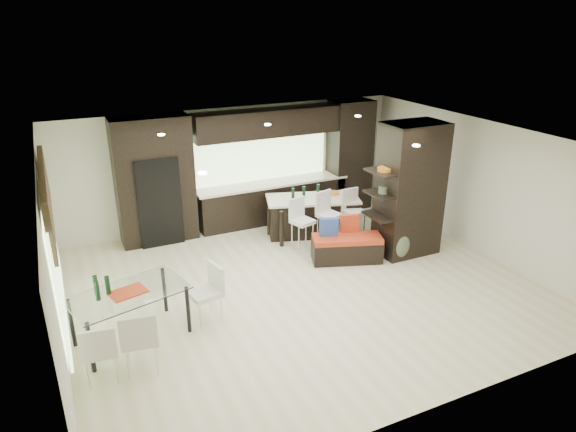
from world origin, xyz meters
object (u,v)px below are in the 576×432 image
stool_right (354,221)px  chair_near (140,341)px  stool_left (302,231)px  bench (347,248)px  kitchen_island (312,216)px  stool_mid (329,225)px  dining_table (131,316)px  floor_vase (399,229)px  chair_end (205,297)px  chair_far (101,353)px

stool_right → chair_near: (-4.97, -2.46, -0.01)m
stool_left → bench: (0.60, -0.78, -0.19)m
kitchen_island → stool_mid: bearing=-72.0°
stool_mid → dining_table: size_ratio=0.57×
stool_left → bench: stool_left is taller
floor_vase → dining_table: floor_vase is taller
dining_table → chair_end: bearing=-14.7°
chair_far → chair_end: bearing=31.4°
stool_left → floor_vase: 1.95m
stool_mid → chair_near: size_ratio=1.06×
stool_right → dining_table: size_ratio=0.56×
stool_mid → chair_near: bearing=-166.1°
stool_right → chair_far: bearing=-159.9°
bench → chair_near: 4.65m
stool_left → stool_mid: 0.62m
stool_right → floor_vase: bearing=-77.2°
chair_end → stool_right: bearing=-77.5°
stool_left → floor_vase: bearing=-51.5°
stool_left → chair_end: size_ratio=1.03×
chair_near → chair_far: chair_near is taller
dining_table → bench: bearing=-3.1°
kitchen_island → chair_near: chair_near is taller
stool_left → dining_table: size_ratio=0.55×
kitchen_island → stool_mid: (0.00, -0.74, 0.06)m
stool_left → stool_mid: (0.62, -0.01, 0.02)m
stool_mid → chair_end: stool_mid is taller
chair_far → dining_table: bearing=62.7°
stool_left → chair_far: 4.90m
chair_far → chair_end: 1.84m
bench → chair_end: chair_end is taller
stool_right → chair_far: 6.01m
stool_mid → chair_near: 4.99m
stool_right → floor_vase: (0.34, -1.13, 0.19)m
kitchen_island → chair_far: bearing=-128.9°
floor_vase → chair_near: 5.47m
stool_right → stool_mid: bearing=176.8°
kitchen_island → dining_table: size_ratio=1.21×
stool_left → bench: size_ratio=0.66×
dining_table → chair_near: (0.00, -0.79, 0.05)m
kitchen_island → bench: size_ratio=1.46×
chair_far → chair_near: bearing=4.5°
stool_mid → bench: size_ratio=0.69×
bench → kitchen_island: bearing=108.8°
stool_left → chair_far: (-4.25, -2.45, -0.04)m
stool_mid → stool_right: (0.62, 0.01, -0.02)m
chair_far → stool_mid: bearing=33.2°
bench → chair_near: bearing=-139.3°
kitchen_island → bench: kitchen_island is taller
kitchen_island → bench: bearing=-72.7°
chair_far → bench: bearing=25.5°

